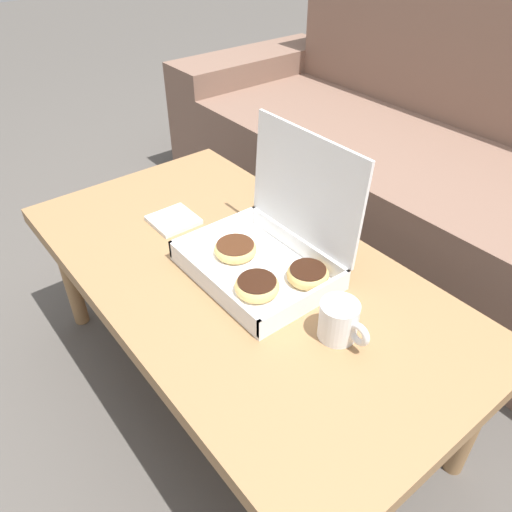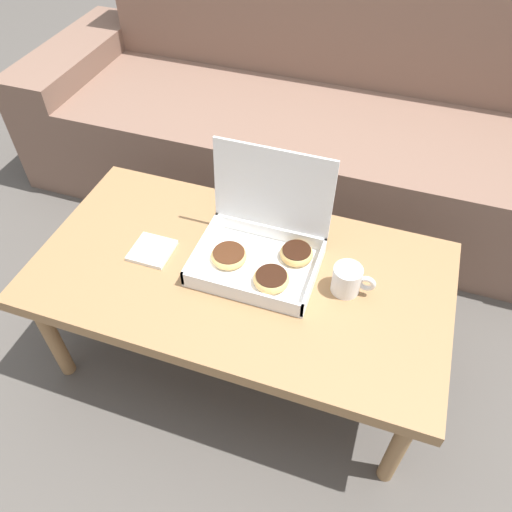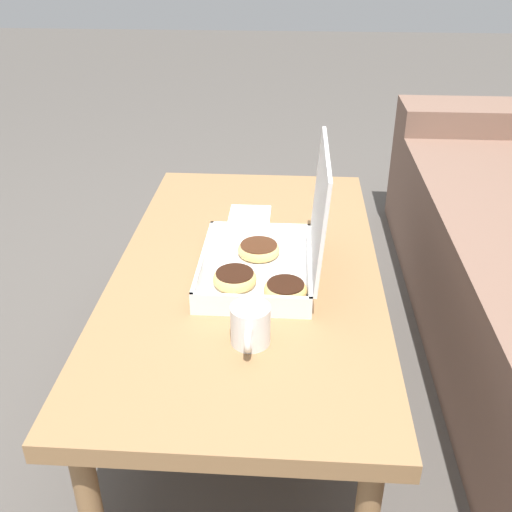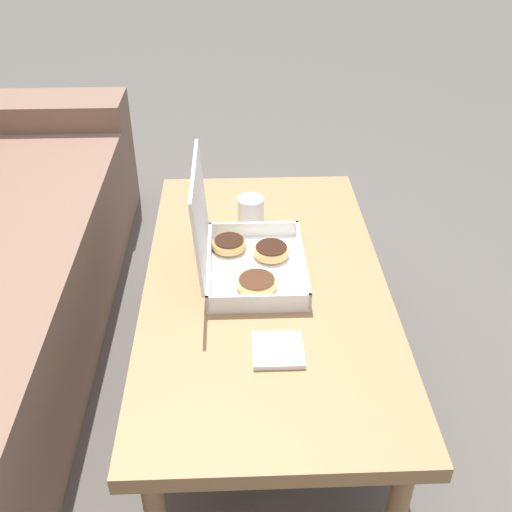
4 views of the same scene
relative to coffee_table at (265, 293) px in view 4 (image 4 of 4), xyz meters
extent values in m
plane|color=#514C47|center=(0.00, 0.16, -0.37)|extent=(12.00, 12.00, 0.00)
cube|color=#7A5B4C|center=(1.09, 0.91, -0.12)|extent=(0.24, 0.80, 0.51)
cube|color=#997047|center=(0.00, 0.00, 0.02)|extent=(1.15, 0.62, 0.04)
cylinder|color=#997047|center=(0.51, -0.25, -0.19)|extent=(0.04, 0.04, 0.37)
cylinder|color=#997047|center=(0.51, 0.25, -0.19)|extent=(0.04, 0.04, 0.37)
cube|color=white|center=(0.04, 0.02, 0.04)|extent=(0.34, 0.25, 0.01)
cube|color=white|center=(0.04, -0.10, 0.07)|extent=(0.34, 0.01, 0.04)
cube|color=white|center=(0.04, 0.14, 0.07)|extent=(0.34, 0.01, 0.04)
cube|color=white|center=(-0.12, 0.02, 0.07)|extent=(0.01, 0.25, 0.04)
cube|color=white|center=(0.20, 0.02, 0.07)|extent=(0.01, 0.25, 0.04)
cube|color=white|center=(0.04, 0.16, 0.21)|extent=(0.34, 0.02, 0.25)
torus|color=#E0B266|center=(-0.04, 0.02, 0.06)|extent=(0.10, 0.10, 0.03)
cylinder|color=#472614|center=(-0.04, 0.02, 0.07)|extent=(0.09, 0.09, 0.01)
torus|color=#E0B266|center=(0.14, 0.09, 0.06)|extent=(0.09, 0.09, 0.03)
cylinder|color=black|center=(0.14, 0.09, 0.07)|extent=(0.08, 0.08, 0.01)
torus|color=#E0B266|center=(0.10, -0.02, 0.06)|extent=(0.10, 0.10, 0.03)
cylinder|color=black|center=(0.10, -0.02, 0.07)|extent=(0.08, 0.08, 0.01)
cylinder|color=white|center=(0.29, 0.03, 0.08)|extent=(0.08, 0.08, 0.08)
torus|color=white|center=(0.34, 0.03, 0.08)|extent=(0.05, 0.01, 0.05)
cube|color=white|center=(-0.26, -0.01, 0.04)|extent=(0.11, 0.11, 0.01)
camera|label=1|loc=(0.73, -0.52, 0.76)|focal=35.00mm
camera|label=2|loc=(0.34, -0.85, 1.07)|focal=35.00mm
camera|label=3|loc=(1.21, 0.10, 0.75)|focal=42.00mm
camera|label=4|loc=(-1.22, 0.07, 0.96)|focal=42.00mm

